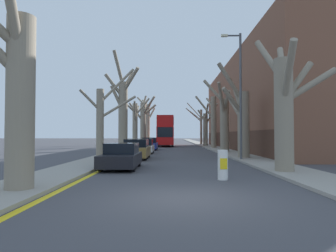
% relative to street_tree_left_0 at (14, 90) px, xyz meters
% --- Properties ---
extents(ground_plane, '(300.00, 300.00, 0.00)m').
position_rel_street_tree_left_0_xyz_m(ground_plane, '(5.11, -0.68, -3.12)').
color(ground_plane, '#424247').
extents(sidewalk_left, '(2.46, 120.00, 0.12)m').
position_rel_street_tree_left_0_xyz_m(sidewalk_left, '(-0.15, 49.32, -3.06)').
color(sidewalk_left, gray).
rests_on(sidewalk_left, ground).
extents(sidewalk_right, '(2.46, 120.00, 0.12)m').
position_rel_street_tree_left_0_xyz_m(sidewalk_right, '(10.38, 49.32, -3.06)').
color(sidewalk_right, gray).
rests_on(sidewalk_right, ground).
extents(building_facade_right, '(10.08, 37.37, 10.63)m').
position_rel_street_tree_left_0_xyz_m(building_facade_right, '(16.60, 27.62, 2.19)').
color(building_facade_right, brown).
rests_on(building_facade_right, ground).
extents(kerb_line_stripe, '(0.24, 120.00, 0.01)m').
position_rel_street_tree_left_0_xyz_m(kerb_line_stripe, '(1.25, 49.32, -3.12)').
color(kerb_line_stripe, yellow).
rests_on(kerb_line_stripe, ground).
extents(street_tree_left_0, '(2.63, 1.87, 6.03)m').
position_rel_street_tree_left_0_xyz_m(street_tree_left_0, '(0.00, 0.00, 0.00)').
color(street_tree_left_0, gray).
rests_on(street_tree_left_0, ground).
extents(street_tree_left_1, '(3.32, 2.80, 6.25)m').
position_rel_street_tree_left_0_xyz_m(street_tree_left_1, '(0.25, 10.37, -0.42)').
color(street_tree_left_1, gray).
rests_on(street_tree_left_1, ground).
extents(street_tree_left_2, '(3.47, 1.97, 9.45)m').
position_rel_street_tree_left_0_xyz_m(street_tree_left_2, '(0.18, 18.90, 0.89)').
color(street_tree_left_2, gray).
rests_on(street_tree_left_2, ground).
extents(street_tree_left_3, '(3.26, 3.84, 6.45)m').
position_rel_street_tree_left_0_xyz_m(street_tree_left_3, '(0.22, 28.15, 0.12)').
color(street_tree_left_3, gray).
rests_on(street_tree_left_3, ground).
extents(street_tree_left_4, '(4.36, 4.31, 8.08)m').
position_rel_street_tree_left_0_xyz_m(street_tree_left_4, '(0.27, 38.20, 0.86)').
color(street_tree_left_4, gray).
rests_on(street_tree_left_4, ground).
extents(street_tree_left_5, '(3.63, 3.64, 9.05)m').
position_rel_street_tree_left_0_xyz_m(street_tree_left_5, '(0.22, 46.93, 1.16)').
color(street_tree_left_5, gray).
rests_on(street_tree_left_5, ground).
extents(street_tree_right_0, '(3.41, 4.17, 6.52)m').
position_rel_street_tree_left_0_xyz_m(street_tree_right_0, '(9.96, 4.72, -0.02)').
color(street_tree_right_0, gray).
rests_on(street_tree_right_0, ground).
extents(street_tree_right_1, '(2.50, 3.41, 7.00)m').
position_rel_street_tree_left_0_xyz_m(street_tree_right_1, '(9.92, 13.08, -0.21)').
color(street_tree_right_1, gray).
rests_on(street_tree_right_1, ground).
extents(street_tree_right_2, '(2.49, 3.31, 7.48)m').
position_rel_street_tree_left_0_xyz_m(street_tree_right_2, '(9.95, 20.78, 0.05)').
color(street_tree_right_2, gray).
rests_on(street_tree_right_2, ground).
extents(street_tree_right_3, '(3.19, 2.18, 6.88)m').
position_rel_street_tree_left_0_xyz_m(street_tree_right_3, '(10.07, 29.49, 0.50)').
color(street_tree_right_3, gray).
rests_on(street_tree_right_3, ground).
extents(street_tree_right_4, '(3.33, 3.45, 6.40)m').
position_rel_street_tree_left_0_xyz_m(street_tree_right_4, '(10.03, 37.22, -0.13)').
color(street_tree_right_4, gray).
rests_on(street_tree_right_4, ground).
extents(street_tree_right_5, '(3.04, 1.62, 7.54)m').
position_rel_street_tree_left_0_xyz_m(street_tree_right_5, '(9.82, 44.76, 0.49)').
color(street_tree_right_5, gray).
rests_on(street_tree_right_5, ground).
extents(double_decker_bus, '(2.48, 11.34, 4.61)m').
position_rel_street_tree_left_0_xyz_m(double_decker_bus, '(3.82, 38.89, -0.52)').
color(double_decker_bus, red).
rests_on(double_decker_bus, ground).
extents(parked_car_0, '(1.77, 4.07, 1.32)m').
position_rel_street_tree_left_0_xyz_m(parked_car_0, '(2.15, 6.64, -2.49)').
color(parked_car_0, black).
rests_on(parked_car_0, ground).
extents(parked_car_1, '(1.84, 4.47, 1.44)m').
position_rel_street_tree_left_0_xyz_m(parked_car_1, '(2.15, 13.22, -2.44)').
color(parked_car_1, olive).
rests_on(parked_car_1, ground).
extents(parked_car_2, '(1.72, 3.99, 1.38)m').
position_rel_street_tree_left_0_xyz_m(parked_car_2, '(2.15, 19.73, -2.47)').
color(parked_car_2, silver).
rests_on(parked_car_2, ground).
extents(parked_car_3, '(1.84, 4.31, 1.45)m').
position_rel_street_tree_left_0_xyz_m(parked_car_3, '(2.15, 26.12, -2.44)').
color(parked_car_3, navy).
rests_on(parked_car_3, ground).
extents(lamp_post, '(1.40, 0.20, 8.78)m').
position_rel_street_tree_left_0_xyz_m(lamp_post, '(9.43, 11.56, 1.74)').
color(lamp_post, '#4C4F54').
rests_on(lamp_post, ground).
extents(traffic_bollard, '(0.40, 0.41, 1.17)m').
position_rel_street_tree_left_0_xyz_m(traffic_bollard, '(6.78, 2.78, -2.54)').
color(traffic_bollard, white).
rests_on(traffic_bollard, ground).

